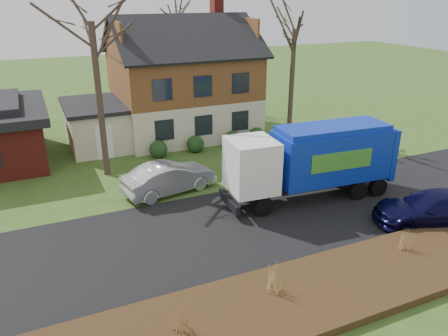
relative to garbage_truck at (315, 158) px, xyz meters
name	(u,v)px	position (x,y,z in m)	size (l,w,h in m)	color
ground	(248,224)	(-4.07, -1.11, -2.07)	(120.00, 120.00, 0.00)	#32521B
road	(248,223)	(-4.07, -1.11, -2.06)	(80.00, 7.00, 0.02)	black
mulch_verge	(321,291)	(-4.07, -6.41, -1.92)	(80.00, 3.50, 0.30)	#311D10
main_house	(176,77)	(-2.58, 12.80, 1.96)	(12.95, 8.95, 9.26)	beige
garbage_truck	(315,158)	(0.00, 0.00, 0.00)	(8.51, 2.85, 3.58)	black
silver_sedan	(169,178)	(-6.20, 3.44, -1.29)	(1.64, 4.71, 1.55)	#B8BBC1
navy_wagon	(433,208)	(3.21, -4.32, -1.34)	(2.04, 5.01, 1.45)	black
tree_front_east	(296,10)	(4.43, 9.21, 6.29)	(3.70, 3.70, 10.28)	#413327
tree_back	(177,4)	(0.56, 21.54, 6.43)	(3.22, 3.22, 10.19)	#382921
grass_clump_west	(179,317)	(-8.99, -6.39, -1.27)	(0.37, 0.31, 0.99)	#9C7145
grass_clump_mid	(273,278)	(-5.64, -5.90, -1.25)	(0.37, 0.30, 1.02)	tan
grass_clump_east	(406,240)	(0.15, -5.83, -1.34)	(0.34, 0.28, 0.86)	#AE844C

